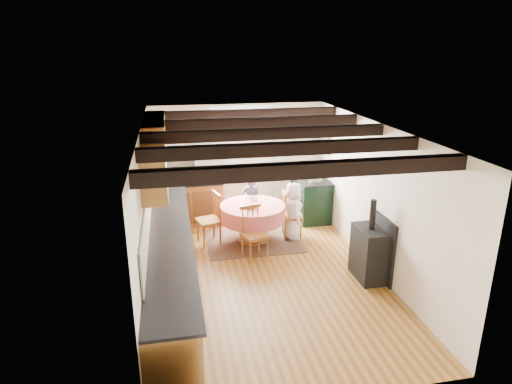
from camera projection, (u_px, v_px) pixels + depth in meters
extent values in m
cube|color=olive|center=(265.00, 274.00, 7.24)|extent=(3.60, 5.50, 0.00)
cube|color=white|center=(267.00, 128.00, 6.48)|extent=(3.60, 5.50, 0.00)
cube|color=silver|center=(238.00, 161.00, 9.42)|extent=(3.60, 0.00, 2.40)
cube|color=silver|center=(327.00, 301.00, 4.30)|extent=(3.60, 0.00, 2.40)
cube|color=silver|center=(146.00, 213.00, 6.53)|extent=(0.00, 5.50, 2.40)
cube|color=silver|center=(375.00, 198.00, 7.19)|extent=(0.00, 5.50, 2.40)
cube|color=black|center=(308.00, 170.00, 4.65)|extent=(3.60, 0.16, 0.16)
cube|color=black|center=(284.00, 149.00, 5.58)|extent=(3.60, 0.16, 0.16)
cube|color=black|center=(267.00, 134.00, 6.51)|extent=(3.60, 0.16, 0.16)
cube|color=black|center=(254.00, 122.00, 7.44)|extent=(3.60, 0.16, 0.16)
cube|color=black|center=(244.00, 114.00, 8.37)|extent=(3.60, 0.16, 0.16)
cube|color=beige|center=(148.00, 206.00, 6.81)|extent=(0.02, 4.50, 0.55)
cube|color=beige|center=(191.00, 164.00, 9.22)|extent=(1.40, 0.02, 0.55)
cube|color=#9E6927|center=(170.00, 258.00, 6.82)|extent=(0.60, 5.30, 0.88)
cube|color=#9E6927|center=(191.00, 203.00, 9.19)|extent=(1.30, 0.60, 0.88)
cube|color=black|center=(170.00, 230.00, 6.68)|extent=(0.64, 5.30, 0.04)
cube|color=black|center=(190.00, 182.00, 9.02)|extent=(1.30, 0.64, 0.04)
cube|color=#9E6927|center=(156.00, 145.00, 7.44)|extent=(0.34, 1.80, 0.90)
cube|color=#9E6927|center=(154.00, 172.00, 6.06)|extent=(0.34, 0.90, 0.70)
cube|color=white|center=(243.00, 143.00, 9.30)|extent=(1.34, 0.03, 1.54)
cube|color=white|center=(243.00, 142.00, 9.30)|extent=(1.20, 0.01, 1.40)
cube|color=beige|center=(203.00, 169.00, 9.22)|extent=(0.35, 0.10, 2.10)
cube|color=beige|center=(283.00, 165.00, 9.53)|extent=(0.35, 0.10, 2.10)
cylinder|color=black|center=(243.00, 114.00, 9.03)|extent=(2.00, 0.03, 0.03)
cube|color=gold|center=(326.00, 139.00, 9.17)|extent=(0.04, 0.50, 0.60)
cylinder|color=silver|center=(287.00, 136.00, 9.42)|extent=(0.30, 0.02, 0.30)
cube|color=#302414|center=(253.00, 241.00, 8.45)|extent=(1.73, 1.35, 0.01)
imported|color=#3D4254|center=(251.00, 202.00, 8.97)|extent=(0.45, 0.35, 1.07)
imported|color=white|center=(293.00, 211.00, 8.43)|extent=(0.35, 0.54, 1.11)
imported|color=silver|center=(251.00, 207.00, 8.07)|extent=(0.25, 0.25, 0.06)
imported|color=silver|center=(254.00, 199.00, 8.44)|extent=(0.23, 0.23, 0.06)
imported|color=silver|center=(254.00, 201.00, 8.28)|extent=(0.14, 0.14, 0.09)
cylinder|color=#262628|center=(180.00, 174.00, 9.04)|extent=(0.15, 0.15, 0.26)
cylinder|color=#262628|center=(191.00, 176.00, 9.02)|extent=(0.19, 0.19, 0.21)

